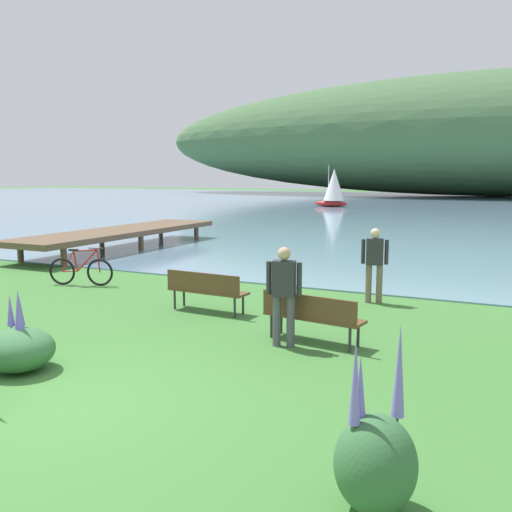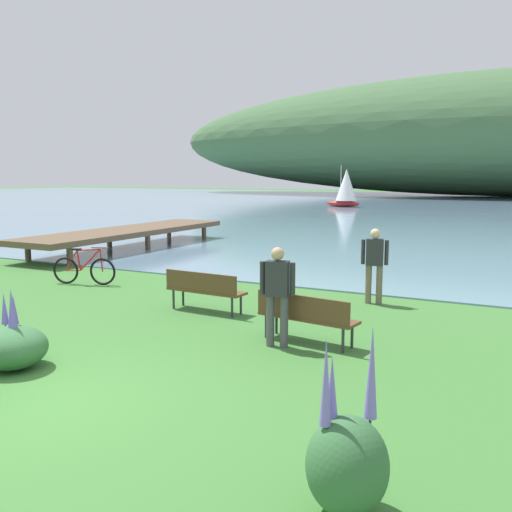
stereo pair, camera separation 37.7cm
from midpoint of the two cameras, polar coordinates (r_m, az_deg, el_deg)
ground_plane at (r=7.92m, az=-20.89°, el=-13.95°), size 200.00×200.00×0.00m
bay_water at (r=53.72m, az=20.00°, el=4.63°), size 180.00×80.00×0.04m
distant_hillside at (r=81.56m, az=23.22°, el=11.17°), size 98.76×28.00×16.03m
park_bench_near_camera at (r=9.87m, az=4.52°, el=-5.84°), size 1.85×0.73×0.88m
park_bench_further_along at (r=12.09m, az=-5.94°, el=-3.25°), size 1.83×0.59×0.88m
bicycle_leaning_near_bench at (r=15.72m, az=-17.83°, el=-1.40°), size 1.70×0.60×1.01m
person_at_shoreline at (r=13.08m, az=11.02°, el=-0.45°), size 0.60×0.30×1.71m
person_on_the_grass at (r=9.58m, az=1.69°, el=-3.45°), size 0.60×0.30×1.71m
echium_bush_beside_closest at (r=5.25m, az=9.76°, el=-19.52°), size 0.72×0.72×1.65m
echium_bush_mid_cluster at (r=9.34m, az=-23.81°, el=-8.49°), size 1.05×1.05×1.24m
sailboat_mid_bay at (r=51.34m, az=7.59°, el=6.86°), size 3.18×2.00×3.67m
pier_dock at (r=22.69m, az=-13.91°, el=2.34°), size 2.40×10.00×0.80m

